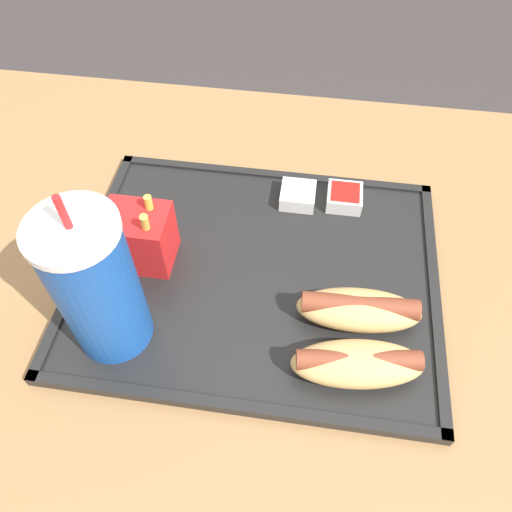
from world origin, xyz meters
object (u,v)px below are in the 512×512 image
soda_cup (96,286)px  sauce_cup_ketchup (344,197)px  sauce_cup_mayo (298,195)px  fries_carton (140,237)px  hot_dog_far (358,363)px  hot_dog_near (359,309)px

soda_cup → sauce_cup_ketchup: 0.34m
sauce_cup_mayo → fries_carton: bearing=34.4°
soda_cup → sauce_cup_ketchup: soda_cup is taller
soda_cup → fries_carton: size_ratio=2.12×
fries_carton → hot_dog_far: bearing=156.0°
soda_cup → hot_dog_far: 0.27m
hot_dog_near → fries_carton: fries_carton is taller
soda_cup → hot_dog_near: size_ratio=1.52×
soda_cup → sauce_cup_ketchup: bearing=-136.2°
soda_cup → hot_dog_near: bearing=-168.5°
hot_dog_near → sauce_cup_ketchup: (0.02, -0.18, -0.01)m
hot_dog_far → sauce_cup_mayo: size_ratio=3.14×
fries_carton → sauce_cup_mayo: bearing=-145.6°
sauce_cup_mayo → hot_dog_near: bearing=115.5°
hot_dog_far → sauce_cup_ketchup: hot_dog_far is taller
sauce_cup_mayo → hot_dog_far: bearing=109.2°
hot_dog_near → sauce_cup_ketchup: bearing=-83.3°
hot_dog_far → fries_carton: bearing=-24.0°
soda_cup → fries_carton: soda_cup is taller
fries_carton → sauce_cup_ketchup: (-0.24, -0.13, -0.03)m
fries_carton → sauce_cup_ketchup: bearing=-152.1°
hot_dog_near → sauce_cup_mayo: 0.19m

